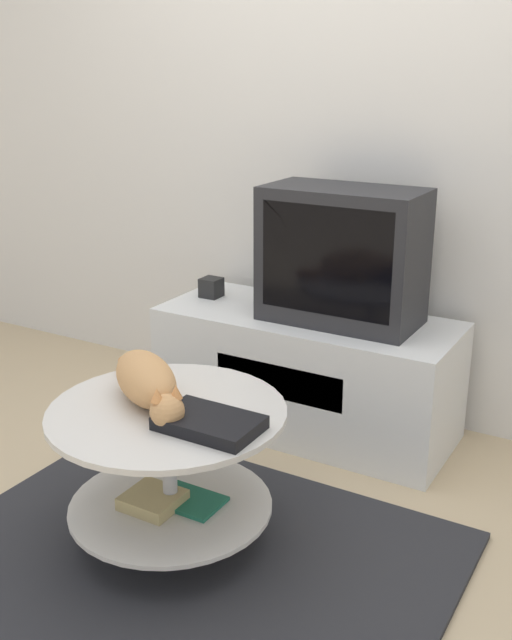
# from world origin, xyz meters

# --- Properties ---
(ground_plane) EXTENTS (12.00, 12.00, 0.00)m
(ground_plane) POSITION_xyz_m (0.00, 0.00, 0.00)
(ground_plane) COLOR tan
(wall_back) EXTENTS (8.00, 0.05, 2.60)m
(wall_back) POSITION_xyz_m (0.00, 1.33, 1.30)
(wall_back) COLOR silver
(wall_back) RESTS_ON ground_plane
(rug) EXTENTS (1.51, 1.20, 0.02)m
(rug) POSITION_xyz_m (0.00, 0.00, 0.01)
(rug) COLOR #28282B
(rug) RESTS_ON ground_plane
(tv_stand) EXTENTS (1.19, 0.49, 0.48)m
(tv_stand) POSITION_xyz_m (-0.10, 1.00, 0.24)
(tv_stand) COLOR silver
(tv_stand) RESTS_ON ground_plane
(tv) EXTENTS (0.59, 0.31, 0.51)m
(tv) POSITION_xyz_m (0.03, 1.01, 0.74)
(tv) COLOR #232326
(tv) RESTS_ON tv_stand
(speaker) EXTENTS (0.08, 0.08, 0.08)m
(speaker) POSITION_xyz_m (-0.57, 1.03, 0.52)
(speaker) COLOR black
(speaker) RESTS_ON tv_stand
(coffee_table) EXTENTS (0.70, 0.70, 0.45)m
(coffee_table) POSITION_xyz_m (-0.09, 0.06, 0.31)
(coffee_table) COLOR #B2B2B7
(coffee_table) RESTS_ON rug
(dvd_box) EXTENTS (0.28, 0.18, 0.04)m
(dvd_box) POSITION_xyz_m (0.09, 0.02, 0.49)
(dvd_box) COLOR black
(dvd_box) RESTS_ON coffee_table
(cat) EXTENTS (0.45, 0.33, 0.14)m
(cat) POSITION_xyz_m (-0.16, 0.07, 0.54)
(cat) COLOR tan
(cat) RESTS_ON coffee_table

